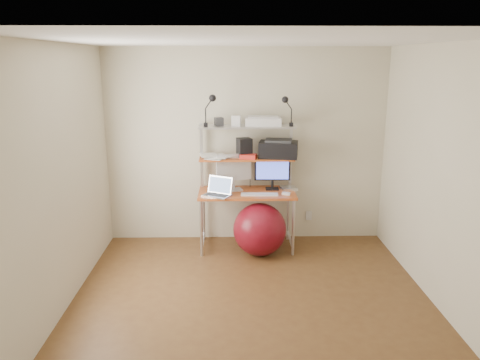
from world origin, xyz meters
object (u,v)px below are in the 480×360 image
object	(u,v)px
laptop	(218,191)
exercise_ball	(260,229)
printer	(278,149)
monitor_black	(272,172)
monitor_silver	(234,169)

from	to	relation	value
laptop	exercise_ball	world-z (taller)	laptop
printer	exercise_ball	distance (m)	1.03
monitor_black	laptop	distance (m)	0.75
monitor_silver	exercise_ball	xyz separation A→B (m)	(0.31, -0.32, -0.68)
monitor_black	printer	distance (m)	0.30
laptop	exercise_ball	distance (m)	0.69
monitor_black	printer	xyz separation A→B (m)	(0.07, 0.01, 0.29)
laptop	monitor_silver	bearing A→B (deg)	77.88
monitor_silver	monitor_black	bearing A→B (deg)	-11.17
monitor_silver	exercise_ball	size ratio (longest dim) A/B	0.76
monitor_black	laptop	xyz separation A→B (m)	(-0.68, -0.26, -0.18)
monitor_black	exercise_ball	size ratio (longest dim) A/B	0.70
monitor_silver	exercise_ball	distance (m)	0.81
monitor_black	monitor_silver	bearing A→B (deg)	-174.49
monitor_black	laptop	world-z (taller)	monitor_black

